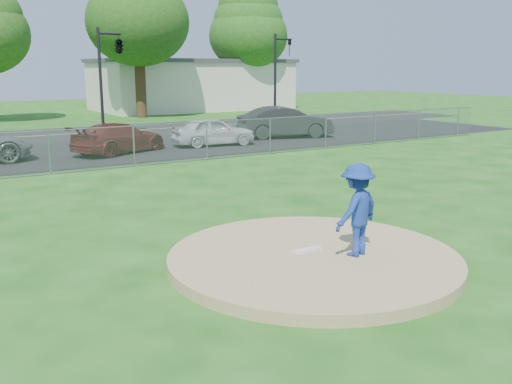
{
  "coord_description": "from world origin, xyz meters",
  "views": [
    {
      "loc": [
        -6.27,
        -7.96,
        3.57
      ],
      "look_at": [
        0.0,
        2.0,
        1.0
      ],
      "focal_mm": 40.0,
      "sensor_mm": 36.0,
      "label": 1
    }
  ],
  "objects_px": {
    "traffic_signal_right": "(278,71)",
    "parked_car_darkred": "(119,138)",
    "commercial_building": "(192,84)",
    "tree_far_right": "(248,26)",
    "parked_car_charcoal": "(285,122)",
    "pitcher": "(357,210)",
    "tree_right": "(137,9)",
    "parked_car_pearl": "(213,131)",
    "traffic_signal_center": "(117,47)"
  },
  "relations": [
    {
      "from": "tree_right",
      "to": "traffic_signal_center",
      "type": "distance_m",
      "value": 11.6
    },
    {
      "from": "tree_right",
      "to": "traffic_signal_center",
      "type": "height_order",
      "value": "tree_right"
    },
    {
      "from": "traffic_signal_right",
      "to": "parked_car_darkred",
      "type": "distance_m",
      "value": 14.32
    },
    {
      "from": "traffic_signal_center",
      "to": "parked_car_pearl",
      "type": "distance_m",
      "value": 7.86
    },
    {
      "from": "traffic_signal_center",
      "to": "traffic_signal_right",
      "type": "distance_m",
      "value": 10.34
    },
    {
      "from": "traffic_signal_center",
      "to": "parked_car_pearl",
      "type": "relative_size",
      "value": 1.46
    },
    {
      "from": "parked_car_darkred",
      "to": "parked_car_pearl",
      "type": "distance_m",
      "value": 4.51
    },
    {
      "from": "tree_far_right",
      "to": "parked_car_charcoal",
      "type": "xyz_separation_m",
      "value": [
        -9.16,
        -18.64,
        -6.25
      ]
    },
    {
      "from": "parked_car_charcoal",
      "to": "traffic_signal_center",
      "type": "bearing_deg",
      "value": 66.63
    },
    {
      "from": "tree_right",
      "to": "pitcher",
      "type": "distance_m",
      "value": 34.16
    },
    {
      "from": "commercial_building",
      "to": "pitcher",
      "type": "distance_m",
      "value": 41.43
    },
    {
      "from": "traffic_signal_center",
      "to": "pitcher",
      "type": "xyz_separation_m",
      "value": [
        -3.35,
        -22.45,
        -3.56
      ]
    },
    {
      "from": "traffic_signal_center",
      "to": "traffic_signal_right",
      "type": "relative_size",
      "value": 1.0
    },
    {
      "from": "traffic_signal_center",
      "to": "parked_car_charcoal",
      "type": "distance_m",
      "value": 9.67
    },
    {
      "from": "tree_far_right",
      "to": "traffic_signal_right",
      "type": "height_order",
      "value": "tree_far_right"
    },
    {
      "from": "tree_right",
      "to": "tree_far_right",
      "type": "distance_m",
      "value": 11.42
    },
    {
      "from": "parked_car_pearl",
      "to": "commercial_building",
      "type": "bearing_deg",
      "value": -16.2
    },
    {
      "from": "tree_far_right",
      "to": "pitcher",
      "type": "bearing_deg",
      "value": -118.66
    },
    {
      "from": "parked_car_darkred",
      "to": "commercial_building",
      "type": "bearing_deg",
      "value": -56.88
    },
    {
      "from": "traffic_signal_right",
      "to": "pitcher",
      "type": "height_order",
      "value": "traffic_signal_right"
    },
    {
      "from": "tree_right",
      "to": "parked_car_charcoal",
      "type": "height_order",
      "value": "tree_right"
    },
    {
      "from": "tree_far_right",
      "to": "parked_car_pearl",
      "type": "xyz_separation_m",
      "value": [
        -13.8,
        -19.41,
        -6.39
      ]
    },
    {
      "from": "traffic_signal_center",
      "to": "parked_car_pearl",
      "type": "height_order",
      "value": "traffic_signal_center"
    },
    {
      "from": "tree_far_right",
      "to": "parked_car_darkred",
      "type": "distance_m",
      "value": 27.41
    },
    {
      "from": "parked_car_darkred",
      "to": "parked_car_pearl",
      "type": "xyz_separation_m",
      "value": [
        4.51,
        -0.05,
        0.02
      ]
    },
    {
      "from": "commercial_building",
      "to": "tree_far_right",
      "type": "height_order",
      "value": "tree_far_right"
    },
    {
      "from": "commercial_building",
      "to": "parked_car_pearl",
      "type": "relative_size",
      "value": 4.26
    },
    {
      "from": "parked_car_darkred",
      "to": "tree_right",
      "type": "bearing_deg",
      "value": -48.33
    },
    {
      "from": "traffic_signal_center",
      "to": "traffic_signal_right",
      "type": "height_order",
      "value": "same"
    },
    {
      "from": "pitcher",
      "to": "parked_car_darkred",
      "type": "distance_m",
      "value": 16.13
    },
    {
      "from": "traffic_signal_right",
      "to": "tree_far_right",
      "type": "bearing_deg",
      "value": 66.09
    },
    {
      "from": "tree_right",
      "to": "parked_car_darkred",
      "type": "xyz_separation_m",
      "value": [
        -7.3,
        -16.36,
        -7.0
      ]
    },
    {
      "from": "traffic_signal_right",
      "to": "parked_car_pearl",
      "type": "bearing_deg",
      "value": -141.39
    },
    {
      "from": "commercial_building",
      "to": "parked_car_darkred",
      "type": "relative_size",
      "value": 3.72
    },
    {
      "from": "traffic_signal_right",
      "to": "parked_car_pearl",
      "type": "relative_size",
      "value": 1.46
    },
    {
      "from": "parked_car_charcoal",
      "to": "tree_right",
      "type": "bearing_deg",
      "value": 22.74
    },
    {
      "from": "parked_car_darkred",
      "to": "parked_car_charcoal",
      "type": "height_order",
      "value": "parked_car_charcoal"
    },
    {
      "from": "pitcher",
      "to": "parked_car_charcoal",
      "type": "height_order",
      "value": "pitcher"
    },
    {
      "from": "tree_far_right",
      "to": "parked_car_darkred",
      "type": "height_order",
      "value": "tree_far_right"
    },
    {
      "from": "commercial_building",
      "to": "pitcher",
      "type": "height_order",
      "value": "commercial_building"
    },
    {
      "from": "traffic_signal_center",
      "to": "parked_car_pearl",
      "type": "bearing_deg",
      "value": -70.8
    },
    {
      "from": "commercial_building",
      "to": "tree_far_right",
      "type": "distance_m",
      "value": 7.0
    },
    {
      "from": "traffic_signal_right",
      "to": "parked_car_charcoal",
      "type": "bearing_deg",
      "value": -121.06
    },
    {
      "from": "commercial_building",
      "to": "tree_far_right",
      "type": "bearing_deg",
      "value": -36.87
    },
    {
      "from": "tree_far_right",
      "to": "pitcher",
      "type": "relative_size",
      "value": 6.32
    },
    {
      "from": "commercial_building",
      "to": "traffic_signal_center",
      "type": "relative_size",
      "value": 2.93
    },
    {
      "from": "tree_far_right",
      "to": "pitcher",
      "type": "height_order",
      "value": "tree_far_right"
    },
    {
      "from": "parked_car_charcoal",
      "to": "pitcher",
      "type": "bearing_deg",
      "value": 164.75
    },
    {
      "from": "tree_right",
      "to": "tree_far_right",
      "type": "relative_size",
      "value": 1.08
    },
    {
      "from": "tree_right",
      "to": "traffic_signal_center",
      "type": "bearing_deg",
      "value": -116.71
    }
  ]
}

